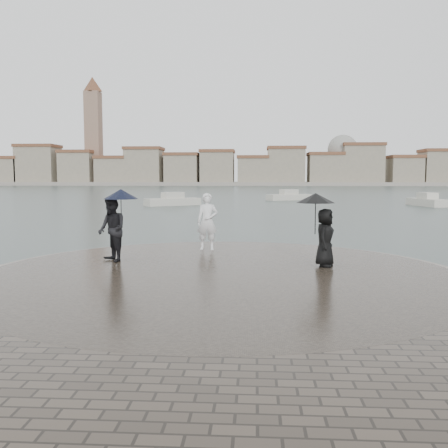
{
  "coord_description": "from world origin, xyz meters",
  "views": [
    {
      "loc": [
        0.86,
        -8.81,
        2.72
      ],
      "look_at": [
        0.0,
        4.8,
        1.45
      ],
      "focal_mm": 40.0,
      "sensor_mm": 36.0,
      "label": 1
    }
  ],
  "objects": [
    {
      "name": "statue",
      "position": [
        -0.71,
        7.36,
        1.29
      ],
      "size": [
        0.69,
        0.47,
        1.86
      ],
      "primitive_type": "imported",
      "rotation": [
        0.0,
        0.0,
        -0.03
      ],
      "color": "white",
      "rests_on": "quay_tip"
    },
    {
      "name": "far_skyline",
      "position": [
        -6.29,
        160.71,
        5.61
      ],
      "size": [
        260.0,
        20.0,
        37.0
      ],
      "color": "gray",
      "rests_on": "ground"
    },
    {
      "name": "visitor_left",
      "position": [
        -3.12,
        4.91,
        1.46
      ],
      "size": [
        1.29,
        1.15,
        2.04
      ],
      "color": "black",
      "rests_on": "quay_tip"
    },
    {
      "name": "kerb_ring",
      "position": [
        0.0,
        3.5,
        0.16
      ],
      "size": [
        12.5,
        12.5,
        0.32
      ],
      "primitive_type": "cylinder",
      "color": "gray",
      "rests_on": "ground"
    },
    {
      "name": "visitor_right",
      "position": [
        2.62,
        4.51,
        1.48
      ],
      "size": [
        1.13,
        1.06,
        1.95
      ],
      "color": "black",
      "rests_on": "quay_tip"
    },
    {
      "name": "boats",
      "position": [
        5.0,
        43.67,
        0.38
      ],
      "size": [
        28.46,
        16.57,
        1.5
      ],
      "color": "beige",
      "rests_on": "ground"
    },
    {
      "name": "quay_tip",
      "position": [
        0.0,
        3.5,
        0.18
      ],
      "size": [
        11.9,
        11.9,
        0.36
      ],
      "primitive_type": "cylinder",
      "color": "#2D261E",
      "rests_on": "ground"
    },
    {
      "name": "ground",
      "position": [
        0.0,
        0.0,
        0.0
      ],
      "size": [
        400.0,
        400.0,
        0.0
      ],
      "primitive_type": "plane",
      "color": "#2B3835",
      "rests_on": "ground"
    }
  ]
}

